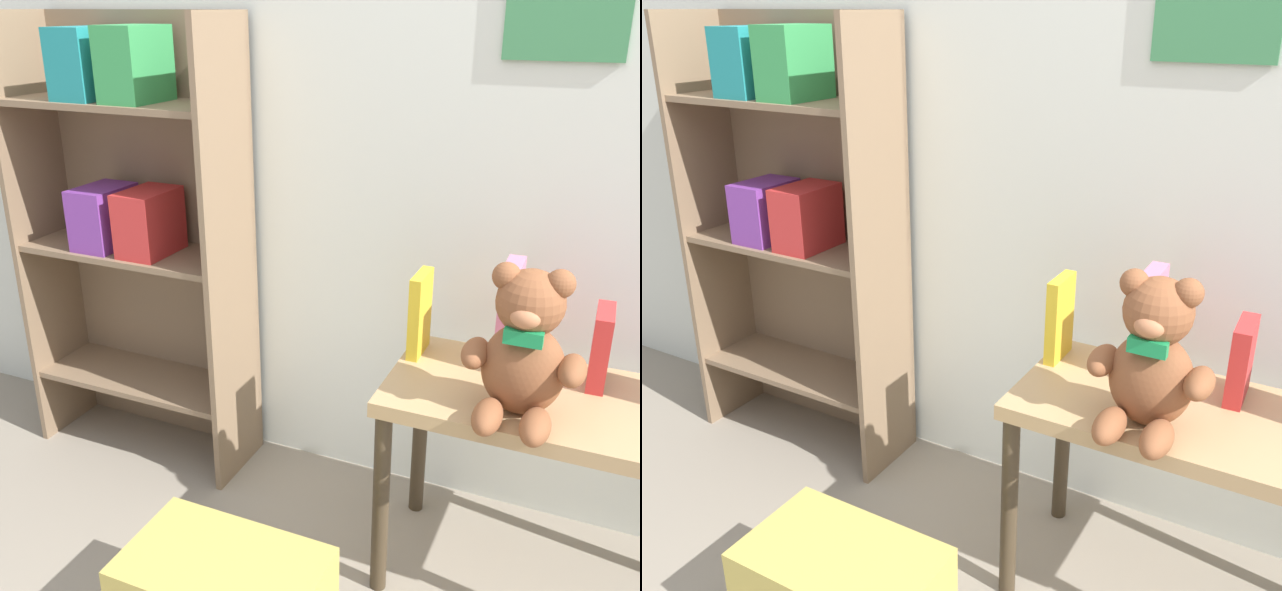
{
  "view_description": "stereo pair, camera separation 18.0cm",
  "coord_description": "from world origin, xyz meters",
  "views": [
    {
      "loc": [
        0.28,
        -0.5,
        1.34
      ],
      "look_at": [
        -0.39,
        1.02,
        0.66
      ],
      "focal_mm": 40.0,
      "sensor_mm": 36.0,
      "label": 1
    },
    {
      "loc": [
        0.44,
        -0.42,
        1.34
      ],
      "look_at": [
        -0.39,
        1.02,
        0.66
      ],
      "focal_mm": 40.0,
      "sensor_mm": 36.0,
      "label": 2
    }
  ],
  "objects": [
    {
      "name": "book_standing_pink",
      "position": [
        0.07,
        1.08,
        0.66
      ],
      "size": [
        0.04,
        0.13,
        0.26
      ],
      "primitive_type": "cube",
      "rotation": [
        0.0,
        0.0,
        0.02
      ],
      "color": "#D17093",
      "rests_on": "display_table"
    },
    {
      "name": "book_standing_yellow",
      "position": [
        -0.14,
        1.06,
        0.64
      ],
      "size": [
        0.03,
        0.11,
        0.21
      ],
      "primitive_type": "cube",
      "rotation": [
        0.0,
        0.0,
        0.0
      ],
      "color": "gold",
      "rests_on": "display_table"
    },
    {
      "name": "teddy_bear",
      "position": [
        0.14,
        0.87,
        0.68
      ],
      "size": [
        0.25,
        0.23,
        0.33
      ],
      "color": "brown",
      "rests_on": "display_table"
    },
    {
      "name": "display_table",
      "position": [
        0.18,
        0.97,
        0.45
      ],
      "size": [
        0.69,
        0.39,
        0.53
      ],
      "color": "tan",
      "rests_on": "ground_plane"
    },
    {
      "name": "bookshelf_side",
      "position": [
        -1.03,
        1.14,
        0.76
      ],
      "size": [
        0.69,
        0.27,
        1.33
      ],
      "color": "#7F664C",
      "rests_on": "ground_plane"
    },
    {
      "name": "wall_back",
      "position": [
        0.0,
        1.29,
        1.25
      ],
      "size": [
        4.8,
        0.07,
        2.5
      ],
      "color": "silver",
      "rests_on": "ground_plane"
    },
    {
      "name": "book_standing_red",
      "position": [
        0.28,
        1.08,
        0.62
      ],
      "size": [
        0.04,
        0.13,
        0.18
      ],
      "primitive_type": "cube",
      "rotation": [
        0.0,
        0.0,
        0.02
      ],
      "color": "red",
      "rests_on": "display_table"
    }
  ]
}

